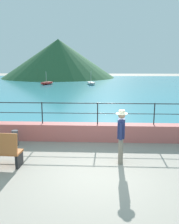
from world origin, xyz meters
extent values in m
plane|color=gray|center=(0.00, 0.00, 0.00)|extent=(120.00, 120.00, 0.00)
cube|color=#BC605B|center=(0.00, 3.20, 0.35)|extent=(20.00, 0.56, 0.70)
cylinder|color=black|center=(-2.30, 3.20, 1.15)|extent=(0.04, 0.04, 0.90)
cylinder|color=black|center=(0.00, 3.20, 1.15)|extent=(0.04, 0.04, 0.90)
cylinder|color=black|center=(2.30, 3.20, 1.15)|extent=(0.04, 0.04, 0.90)
cylinder|color=black|center=(0.00, 3.20, 1.57)|extent=(18.40, 0.04, 0.04)
cylinder|color=black|center=(0.00, 3.20, 1.15)|extent=(18.40, 0.03, 0.03)
cube|color=teal|center=(0.00, 25.84, 0.03)|extent=(64.00, 44.32, 0.06)
cone|color=#285633|center=(-8.47, 42.54, 3.81)|extent=(22.67, 22.67, 7.62)
cube|color=black|center=(-2.41, 0.52, 0.22)|extent=(0.11, 0.47, 0.43)
cylinder|color=slate|center=(0.77, 0.86, 0.43)|extent=(0.15, 0.15, 0.86)
cylinder|color=slate|center=(0.80, 1.04, 0.43)|extent=(0.15, 0.15, 0.86)
cube|color=navy|center=(0.78, 0.95, 1.16)|extent=(0.27, 0.39, 0.60)
cylinder|color=navy|center=(0.75, 0.71, 1.12)|extent=(0.09, 0.09, 0.52)
cylinder|color=navy|center=(0.82, 1.19, 1.12)|extent=(0.09, 0.09, 0.52)
sphere|color=tan|center=(0.78, 0.95, 1.59)|extent=(0.22, 0.22, 0.22)
cylinder|color=beige|center=(0.78, 0.95, 1.64)|extent=(0.38, 0.38, 0.02)
cylinder|color=beige|center=(0.78, 0.95, 1.70)|extent=(0.20, 0.20, 0.10)
cylinder|color=#4C4C51|center=(-3.21, 2.41, 0.30)|extent=(0.24, 0.24, 0.61)
ellipsoid|color=red|center=(-7.49, 27.07, 0.24)|extent=(1.95, 2.44, 0.36)
cube|color=maroon|center=(-7.49, 27.07, 0.39)|extent=(1.60, 1.97, 0.06)
cylinder|color=#B2A899|center=(-7.54, 26.99, 1.15)|extent=(0.06, 0.06, 1.46)
ellipsoid|color=white|center=(-1.25, 27.14, 0.24)|extent=(1.56, 2.47, 0.36)
cube|color=gray|center=(-1.25, 27.14, 0.39)|extent=(1.29, 1.99, 0.06)
cylinder|color=#B2A899|center=(-1.28, 27.23, 1.20)|extent=(0.06, 0.06, 1.55)
camera|label=1|loc=(0.13, -6.38, 3.23)|focal=38.36mm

